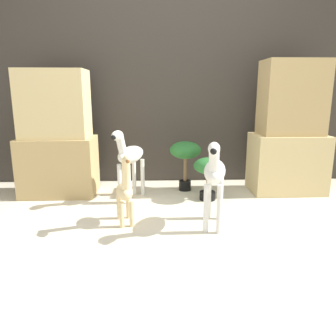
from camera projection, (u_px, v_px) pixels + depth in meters
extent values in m
plane|color=beige|center=(183.00, 237.00, 2.38)|extent=(14.00, 14.00, 0.00)
cube|color=#38332D|center=(172.00, 85.00, 3.69)|extent=(6.40, 0.08, 2.20)
cube|color=tan|center=(59.00, 166.00, 3.33)|extent=(0.73, 0.46, 0.58)
cube|color=#DBC184|center=(54.00, 104.00, 3.19)|extent=(0.64, 0.40, 0.66)
cube|color=#DBC184|center=(287.00, 163.00, 3.41)|extent=(0.73, 0.46, 0.60)
cube|color=tan|center=(292.00, 98.00, 3.26)|extent=(0.61, 0.38, 0.73)
cylinder|color=silver|center=(219.00, 209.00, 2.41)|extent=(0.04, 0.04, 0.37)
cylinder|color=silver|center=(206.00, 209.00, 2.43)|extent=(0.04, 0.04, 0.37)
cylinder|color=silver|center=(221.00, 197.00, 2.68)|extent=(0.04, 0.04, 0.37)
cylinder|color=silver|center=(209.00, 197.00, 2.70)|extent=(0.04, 0.04, 0.37)
ellipsoid|color=silver|center=(215.00, 171.00, 2.50)|extent=(0.25, 0.43, 0.16)
cylinder|color=silver|center=(214.00, 159.00, 2.30)|extent=(0.10, 0.14, 0.21)
ellipsoid|color=silver|center=(214.00, 149.00, 2.22)|extent=(0.11, 0.16, 0.09)
sphere|color=black|center=(213.00, 151.00, 2.16)|extent=(0.05, 0.05, 0.05)
cube|color=black|center=(214.00, 158.00, 2.30)|extent=(0.04, 0.08, 0.17)
cylinder|color=silver|center=(129.00, 185.00, 3.05)|extent=(0.04, 0.04, 0.37)
cylinder|color=silver|center=(120.00, 183.00, 3.09)|extent=(0.04, 0.04, 0.37)
cylinder|color=silver|center=(143.00, 177.00, 3.31)|extent=(0.04, 0.04, 0.37)
cylinder|color=silver|center=(134.00, 176.00, 3.34)|extent=(0.04, 0.04, 0.37)
ellipsoid|color=silver|center=(131.00, 155.00, 3.14)|extent=(0.32, 0.44, 0.16)
cylinder|color=silver|center=(121.00, 144.00, 2.95)|extent=(0.12, 0.15, 0.21)
ellipsoid|color=silver|center=(117.00, 136.00, 2.88)|extent=(0.14, 0.17, 0.09)
sphere|color=black|center=(114.00, 137.00, 2.82)|extent=(0.05, 0.05, 0.05)
cube|color=black|center=(121.00, 143.00, 2.95)|extent=(0.05, 0.08, 0.17)
cylinder|color=beige|center=(132.00, 214.00, 2.55)|extent=(0.04, 0.04, 0.21)
cylinder|color=beige|center=(122.00, 215.00, 2.53)|extent=(0.04, 0.04, 0.21)
cylinder|color=beige|center=(128.00, 206.00, 2.72)|extent=(0.04, 0.04, 0.21)
cylinder|color=beige|center=(119.00, 207.00, 2.70)|extent=(0.04, 0.04, 0.21)
ellipsoid|color=beige|center=(124.00, 191.00, 2.59)|extent=(0.18, 0.28, 0.13)
cylinder|color=beige|center=(126.00, 174.00, 2.44)|extent=(0.09, 0.16, 0.30)
ellipsoid|color=beige|center=(127.00, 159.00, 2.33)|extent=(0.08, 0.11, 0.06)
sphere|color=brown|center=(128.00, 161.00, 2.29)|extent=(0.03, 0.03, 0.03)
cylinder|color=black|center=(185.00, 185.00, 3.50)|extent=(0.13, 0.13, 0.11)
cylinder|color=brown|center=(185.00, 170.00, 3.46)|extent=(0.03, 0.03, 0.24)
ellipsoid|color=#286B2D|center=(185.00, 150.00, 3.41)|extent=(0.33, 0.33, 0.18)
cylinder|color=black|center=(207.00, 196.00, 3.20)|extent=(0.15, 0.15, 0.08)
cylinder|color=brown|center=(208.00, 183.00, 3.17)|extent=(0.03, 0.03, 0.18)
ellipsoid|color=#286B2D|center=(208.00, 166.00, 3.13)|extent=(0.28, 0.28, 0.16)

